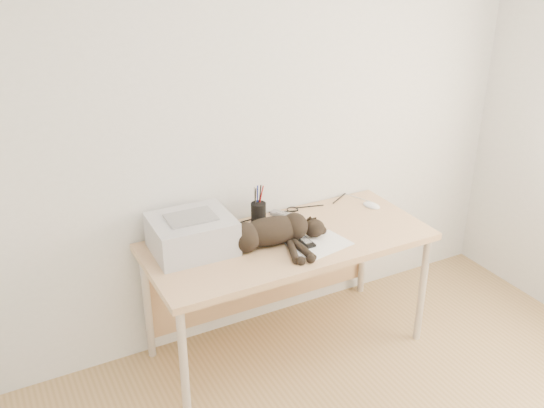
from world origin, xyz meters
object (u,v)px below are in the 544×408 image
pen_cup (258,212)px  mouse (372,204)px  printer (192,234)px  cat (268,233)px  mug (226,223)px  desk (281,253)px

pen_cup → mouse: bearing=-10.5°
printer → cat: 0.41m
printer → mouse: printer is taller
pen_cup → cat: bearing=-106.0°
printer → mug: size_ratio=4.54×
mug → mouse: (0.93, -0.13, -0.02)m
desk → mouse: (0.66, 0.04, 0.15)m
desk → mug: size_ratio=16.86×
desk → mug: (-0.27, 0.17, 0.18)m
desk → cat: (-0.14, -0.10, 0.21)m
printer → mouse: 1.18m
cat → mug: cat is taller
desk → printer: (-0.52, 0.04, 0.23)m
mug → cat: bearing=-64.5°
desk → cat: cat is taller
desk → mug: bearing=147.1°
desk → printer: bearing=175.1°
cat → mug: (-0.13, 0.28, -0.03)m
printer → mug: printer is taller
printer → pen_cup: (0.46, 0.13, -0.03)m
desk → mug: mug is taller
desk → cat: bearing=-142.8°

